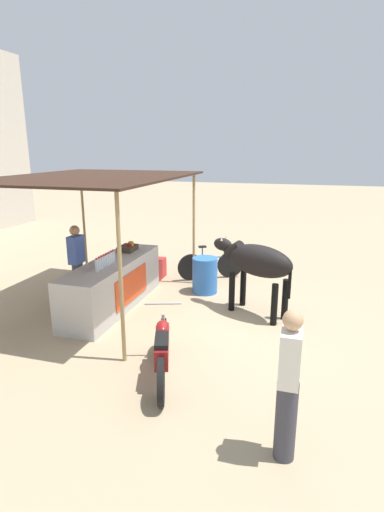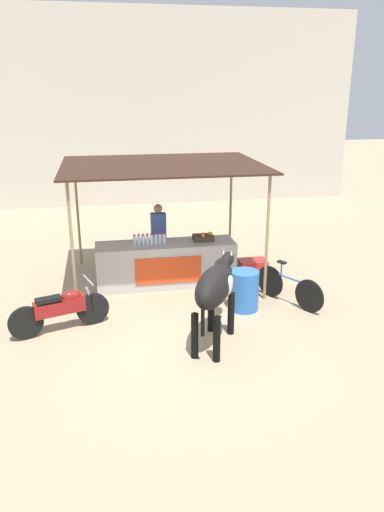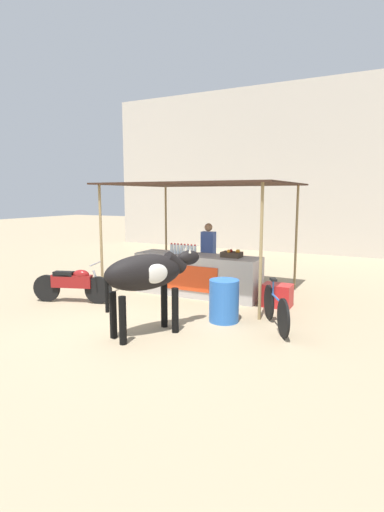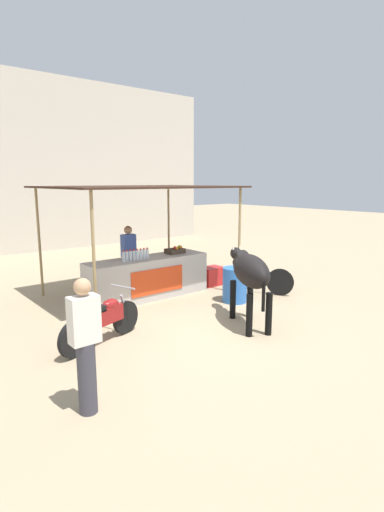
% 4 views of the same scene
% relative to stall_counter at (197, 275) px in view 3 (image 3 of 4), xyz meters
% --- Properties ---
extents(ground_plane, '(60.00, 60.00, 0.00)m').
position_rel_stall_counter_xyz_m(ground_plane, '(0.00, -2.20, -0.48)').
color(ground_plane, tan).
extents(building_wall_far, '(16.00, 0.50, 6.71)m').
position_rel_stall_counter_xyz_m(building_wall_far, '(0.00, 8.20, 2.88)').
color(building_wall_far, beige).
rests_on(building_wall_far, ground).
extents(stall_counter, '(3.00, 0.82, 0.96)m').
position_rel_stall_counter_xyz_m(stall_counter, '(0.00, 0.00, 0.00)').
color(stall_counter, '#B2ADA8').
rests_on(stall_counter, ground).
extents(stall_awning, '(4.20, 3.20, 2.61)m').
position_rel_stall_counter_xyz_m(stall_awning, '(0.00, 0.30, 2.03)').
color(stall_awning, '#382319').
rests_on(stall_awning, ground).
extents(water_bottle_row, '(0.70, 0.07, 0.25)m').
position_rel_stall_counter_xyz_m(water_bottle_row, '(-0.35, -0.05, 0.59)').
color(water_bottle_row, silver).
rests_on(water_bottle_row, stall_counter).
extents(fruit_crate, '(0.44, 0.32, 0.18)m').
position_rel_stall_counter_xyz_m(fruit_crate, '(0.86, 0.05, 0.55)').
color(fruit_crate, '#3F3326').
rests_on(fruit_crate, stall_counter).
extents(vendor_behind_counter, '(0.34, 0.22, 1.65)m').
position_rel_stall_counter_xyz_m(vendor_behind_counter, '(-0.06, 0.75, 0.37)').
color(vendor_behind_counter, '#383842').
rests_on(vendor_behind_counter, ground).
extents(cooler_box, '(0.60, 0.44, 0.48)m').
position_rel_stall_counter_xyz_m(cooler_box, '(1.95, -0.10, -0.24)').
color(cooler_box, red).
rests_on(cooler_box, ground).
extents(water_barrel, '(0.55, 0.55, 0.79)m').
position_rel_stall_counter_xyz_m(water_barrel, '(1.34, -1.55, -0.08)').
color(water_barrel, blue).
rests_on(water_barrel, ground).
extents(cow, '(1.18, 1.78, 1.44)m').
position_rel_stall_counter_xyz_m(cow, '(0.47, -2.78, 0.55)').
color(cow, black).
rests_on(cow, ground).
extents(motorcycle_parked, '(1.73, 0.77, 0.90)m').
position_rel_stall_counter_xyz_m(motorcycle_parked, '(-2.12, -1.84, -0.05)').
color(motorcycle_parked, black).
rests_on(motorcycle_parked, ground).
extents(bicycle_leaning, '(0.86, 1.46, 0.85)m').
position_rel_stall_counter_xyz_m(bicycle_leaning, '(2.29, -1.45, -0.13)').
color(bicycle_leaning, black).
rests_on(bicycle_leaning, ground).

